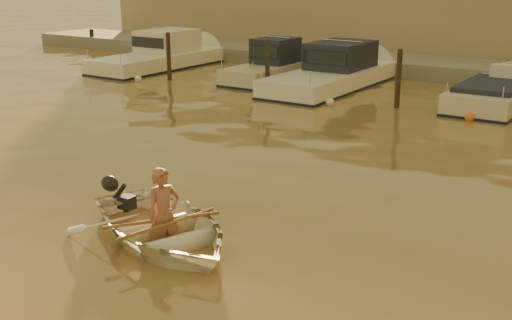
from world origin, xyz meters
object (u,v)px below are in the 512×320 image
Objects in this scene: person at (164,214)px; moored_boat_0 at (158,55)px; moored_boat_2 at (332,72)px; dinghy at (162,227)px; moored_boat_1 at (269,66)px; waterfront_building at (504,14)px; moored_boat_3 at (494,99)px.

person is 20.50m from moored_boat_0.
moored_boat_2 reaches higher than person.
moored_boat_2 is at bearing 37.46° from dinghy.
moored_boat_1 is (6.30, 0.00, 0.00)m from moored_boat_0.
waterfront_building is at bearing 70.74° from moored_boat_2.
waterfront_building reaches higher than moored_boat_3.
moored_boat_1 is at bearing 180.00° from moored_boat_2.
moored_boat_2 is (9.27, 0.00, 0.00)m from moored_boat_0.
dinghy is 26.23m from waterfront_building.
waterfront_building is (-0.68, 26.17, 1.86)m from person.
moored_boat_0 is at bearing 180.00° from moored_boat_1.
moored_boat_0 is 1.29× the size of moored_boat_3.
dinghy is 0.45× the size of moored_boat_2.
waterfront_building is (-0.59, 26.14, 2.13)m from dinghy.
moored_boat_2 is (-4.43, 15.14, 0.36)m from dinghy.
moored_boat_3 is (1.80, 15.17, -0.32)m from person.
waterfront_building is (3.84, 11.00, 1.77)m from moored_boat_2.
moored_boat_2 is (2.97, 0.00, 0.00)m from moored_boat_1.
person reaches higher than dinghy.
dinghy is at bearing -97.12° from moored_boat_3.
waterfront_building is at bearing 102.70° from moored_boat_3.
moored_boat_0 is at bearing 180.00° from moored_boat_2.
moored_boat_3 is 0.13× the size of waterfront_building.
moored_boat_0 is 1.40× the size of moored_boat_1.
person is (0.09, -0.04, 0.27)m from dinghy.
moored_boat_0 is at bearing 63.29° from dinghy.
waterfront_building reaches higher than dinghy.
person is at bearing -47.73° from moored_boat_0.
moored_boat_0 is (-13.70, 15.14, 0.36)m from dinghy.
moored_boat_3 is at bearing 14.39° from person.
moored_boat_1 is at bearing -121.78° from waterfront_building.
moored_boat_0 reaches higher than dinghy.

